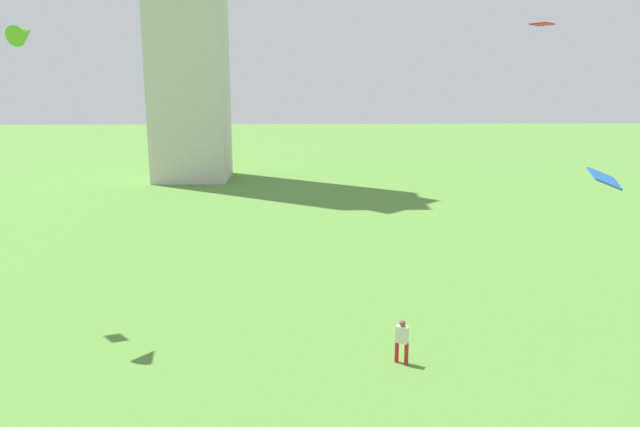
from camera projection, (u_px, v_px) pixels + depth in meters
name	position (u px, v px, depth m)	size (l,w,h in m)	color
person_3	(402.00, 339.00, 21.55)	(0.47, 0.39, 1.57)	red
kite_flying_0	(23.00, 33.00, 22.61)	(0.92, 1.31, 1.00)	#62BC28
kite_flying_3	(605.00, 179.00, 23.76)	(1.19, 1.02, 0.84)	blue
kite_flying_4	(542.00, 24.00, 27.10)	(1.25, 1.26, 0.11)	red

